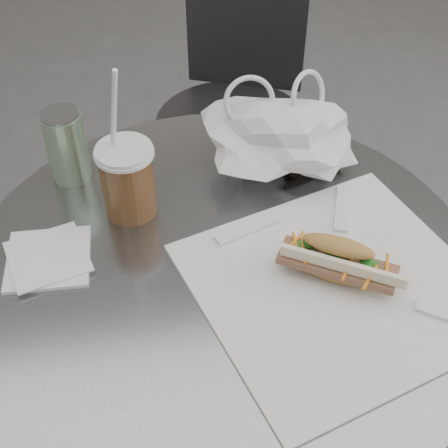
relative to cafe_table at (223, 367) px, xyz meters
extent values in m
cylinder|color=slate|center=(0.00, 0.00, -0.10)|extent=(0.08, 0.08, 0.71)
cylinder|color=slate|center=(0.00, 0.00, 0.26)|extent=(0.76, 0.76, 0.02)
cylinder|color=#2C2C2E|center=(0.14, 0.71, -0.46)|extent=(0.36, 0.36, 0.02)
cylinder|color=#2C2C2E|center=(0.14, 0.71, -0.23)|extent=(0.06, 0.06, 0.47)
cylinder|color=#2C2C2E|center=(0.14, 0.71, 0.00)|extent=(0.40, 0.40, 0.02)
cube|color=#2C2C2E|center=(0.21, 0.88, 0.15)|extent=(0.30, 0.14, 0.27)
cube|color=white|center=(0.15, -0.07, 0.28)|extent=(0.46, 0.45, 0.00)
ellipsoid|color=#AF7542|center=(0.15, -0.06, 0.29)|extent=(0.21, 0.16, 0.02)
cube|color=brown|center=(0.15, -0.06, 0.31)|extent=(0.17, 0.13, 0.01)
ellipsoid|color=#AF7542|center=(0.15, -0.05, 0.33)|extent=(0.21, 0.17, 0.04)
cylinder|color=brown|center=(-0.12, 0.14, 0.33)|extent=(0.08, 0.08, 0.11)
cylinder|color=silver|center=(-0.12, 0.14, 0.39)|extent=(0.09, 0.09, 0.01)
cylinder|color=white|center=(-0.13, 0.14, 0.43)|extent=(0.04, 0.05, 0.20)
cylinder|color=black|center=(0.16, 0.17, 0.30)|extent=(0.05, 0.02, 0.05)
cylinder|color=black|center=(0.22, 0.18, 0.30)|extent=(0.05, 0.02, 0.05)
cube|color=black|center=(0.19, 0.18, 0.29)|extent=(0.02, 0.01, 0.00)
cube|color=white|center=(-0.25, 0.05, 0.28)|extent=(0.12, 0.12, 0.01)
cube|color=white|center=(-0.25, 0.05, 0.28)|extent=(0.13, 0.13, 0.00)
cylinder|color=#518950|center=(-0.22, 0.24, 0.33)|extent=(0.07, 0.07, 0.12)
cylinder|color=slate|center=(-0.22, 0.24, 0.40)|extent=(0.06, 0.06, 0.00)
camera|label=1|loc=(-0.10, -0.60, 0.95)|focal=50.00mm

